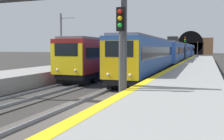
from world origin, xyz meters
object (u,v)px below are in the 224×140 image
object	(u,v)px
train_main_approaching	(179,52)
overhead_signal_gantry	(49,12)
train_adjacent_platform	(137,53)
railway_signal_far	(198,47)
railway_signal_near	(121,49)
railway_signal_mid	(185,48)
catenary_mast_near	(61,42)

from	to	relation	value
train_main_approaching	overhead_signal_gantry	xyz separation A→B (m)	(-42.00, 2.22, 2.58)
train_adjacent_platform	railway_signal_far	world-z (taller)	railway_signal_far
railway_signal_near	overhead_signal_gantry	distance (m)	4.56
railway_signal_near	overhead_signal_gantry	xyz separation A→B (m)	(0.62, 4.09, 1.93)
railway_signal_mid	overhead_signal_gantry	distance (m)	34.13
railway_signal_near	railway_signal_mid	bearing A→B (deg)	-180.00
railway_signal_near	catenary_mast_near	xyz separation A→B (m)	(16.94, 13.14, 0.78)
train_main_approaching	catenary_mast_near	xyz separation A→B (m)	(-25.67, 11.28, 1.43)
train_main_approaching	catenary_mast_near	distance (m)	28.08
train_adjacent_platform	railway_signal_mid	xyz separation A→B (m)	(7.43, -6.31, 0.76)
railway_signal_near	train_adjacent_platform	bearing A→B (deg)	-166.86
catenary_mast_near	railway_signal_mid	bearing A→B (deg)	-36.89
train_adjacent_platform	railway_signal_near	distance (m)	27.76
railway_signal_far	catenary_mast_near	bearing A→B (deg)	-10.44
railway_signal_mid	catenary_mast_near	bearing A→B (deg)	-36.89
railway_signal_mid	railway_signal_far	size ratio (longest dim) A/B	0.90
catenary_mast_near	railway_signal_near	bearing A→B (deg)	-142.19
train_adjacent_platform	catenary_mast_near	size ratio (longest dim) A/B	5.85
railway_signal_near	catenary_mast_near	world-z (taller)	catenary_mast_near
train_adjacent_platform	railway_signal_near	xyz separation A→B (m)	(-27.02, -6.31, 0.69)
train_main_approaching	railway_signal_mid	distance (m)	8.40
train_main_approaching	railway_signal_near	xyz separation A→B (m)	(-42.61, -1.87, 0.66)
train_main_approaching	railway_signal_far	distance (m)	45.68
train_main_approaching	overhead_signal_gantry	world-z (taller)	overhead_signal_gantry
railway_signal_mid	railway_signal_near	bearing A→B (deg)	0.00
railway_signal_near	railway_signal_far	bearing A→B (deg)	-180.00
train_adjacent_platform	overhead_signal_gantry	distance (m)	26.63
overhead_signal_gantry	railway_signal_far	bearing A→B (deg)	-2.67
railway_signal_near	railway_signal_mid	distance (m)	34.45
railway_signal_far	catenary_mast_near	size ratio (longest dim) A/B	0.76
train_main_approaching	railway_signal_mid	world-z (taller)	railway_signal_mid
train_adjacent_platform	catenary_mast_near	world-z (taller)	catenary_mast_near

